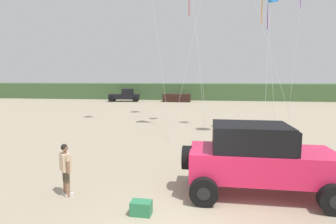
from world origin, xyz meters
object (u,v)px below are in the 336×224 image
Objects in this scene: cooler_box at (141,208)px; distant_pickup at (125,95)px; distant_sedan at (177,98)px; kite_blue_swept at (271,0)px; person_watching at (66,167)px; jeep at (259,158)px.

distant_pickup is at bearing 109.24° from cooler_box.
kite_blue_swept is at bearing -67.70° from distant_sedan.
kite_blue_swept is at bearing 53.35° from person_watching.
jeep reaches higher than cooler_box.
distant_pickup reaches higher than person_watching.
kite_blue_swept reaches higher than cooler_box.
person_watching is (-5.96, -0.91, -0.26)m from jeep.
jeep is 2.92× the size of person_watching.
jeep is at bearing -102.81° from kite_blue_swept.
jeep is 1.16× the size of distant_sedan.
kite_blue_swept reaches higher than jeep.
distant_sedan is (-0.09, 33.88, -0.34)m from person_watching.
distant_sedan is at bearing 2.72° from distant_pickup.
kite_blue_swept reaches higher than person_watching.
person_watching reaches higher than cooler_box.
cooler_box is 0.12× the size of distant_pickup.
cooler_box is at bearing -115.38° from kite_blue_swept.
kite_blue_swept reaches higher than distant_sedan.
distant_sedan reaches higher than cooler_box.
kite_blue_swept is (8.37, -22.75, 7.99)m from distant_sedan.
distant_pickup reaches higher than cooler_box.
person_watching is 0.35× the size of distant_pickup.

